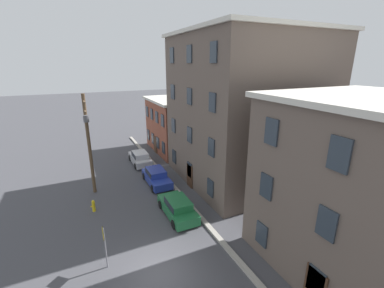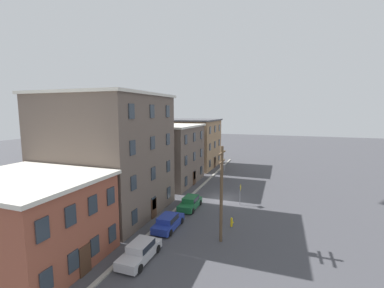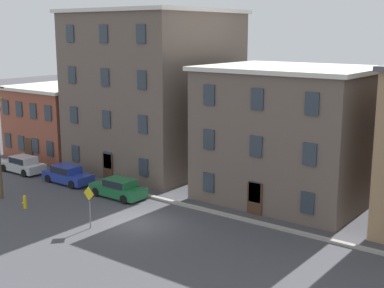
{
  "view_description": "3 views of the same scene",
  "coord_description": "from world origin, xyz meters",
  "px_view_note": "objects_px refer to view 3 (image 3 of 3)",
  "views": [
    {
      "loc": [
        11.03,
        -3.16,
        11.13
      ],
      "look_at": [
        -0.75,
        2.35,
        7.03
      ],
      "focal_mm": 24.0,
      "sensor_mm": 36.0,
      "label": 1
    },
    {
      "loc": [
        -33.45,
        -7.17,
        11.83
      ],
      "look_at": [
        0.12,
        4.63,
        7.3
      ],
      "focal_mm": 24.0,
      "sensor_mm": 36.0,
      "label": 2
    },
    {
      "loc": [
        22.35,
        -23.7,
        12.03
      ],
      "look_at": [
        1.74,
        3.33,
        4.85
      ],
      "focal_mm": 50.0,
      "sensor_mm": 36.0,
      "label": 3
    }
  ],
  "objects_px": {
    "fire_hydrant": "(25,202)",
    "car_blue": "(67,174)",
    "caution_sign": "(89,200)",
    "car_silver": "(23,164)",
    "car_green": "(119,188)"
  },
  "relations": [
    {
      "from": "car_blue",
      "to": "fire_hydrant",
      "type": "height_order",
      "value": "car_blue"
    },
    {
      "from": "car_silver",
      "to": "car_green",
      "type": "xyz_separation_m",
      "value": [
        11.73,
        -0.06,
        0.0
      ]
    },
    {
      "from": "car_blue",
      "to": "caution_sign",
      "type": "height_order",
      "value": "caution_sign"
    },
    {
      "from": "caution_sign",
      "to": "fire_hydrant",
      "type": "relative_size",
      "value": 2.88
    },
    {
      "from": "car_blue",
      "to": "fire_hydrant",
      "type": "bearing_deg",
      "value": -66.09
    },
    {
      "from": "car_silver",
      "to": "fire_hydrant",
      "type": "bearing_deg",
      "value": -34.79
    },
    {
      "from": "fire_hydrant",
      "to": "car_blue",
      "type": "bearing_deg",
      "value": 113.91
    },
    {
      "from": "car_blue",
      "to": "fire_hydrant",
      "type": "distance_m",
      "value": 6.54
    },
    {
      "from": "car_green",
      "to": "caution_sign",
      "type": "xyz_separation_m",
      "value": [
        3.12,
        -5.62,
        1.11
      ]
    },
    {
      "from": "car_blue",
      "to": "caution_sign",
      "type": "relative_size",
      "value": 1.59
    },
    {
      "from": "car_green",
      "to": "car_silver",
      "type": "bearing_deg",
      "value": 179.71
    },
    {
      "from": "car_green",
      "to": "fire_hydrant",
      "type": "relative_size",
      "value": 4.58
    },
    {
      "from": "car_silver",
      "to": "fire_hydrant",
      "type": "height_order",
      "value": "car_silver"
    },
    {
      "from": "caution_sign",
      "to": "car_blue",
      "type": "bearing_deg",
      "value": 147.42
    },
    {
      "from": "car_silver",
      "to": "car_blue",
      "type": "height_order",
      "value": "same"
    }
  ]
}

